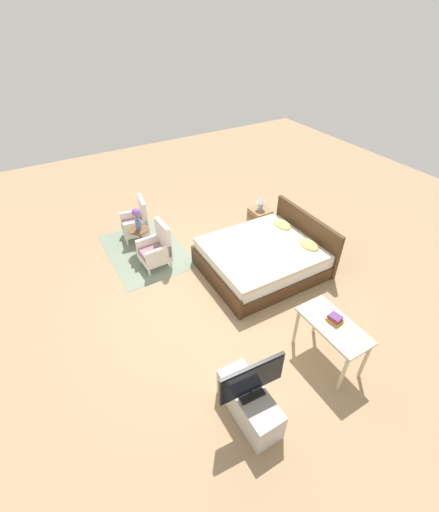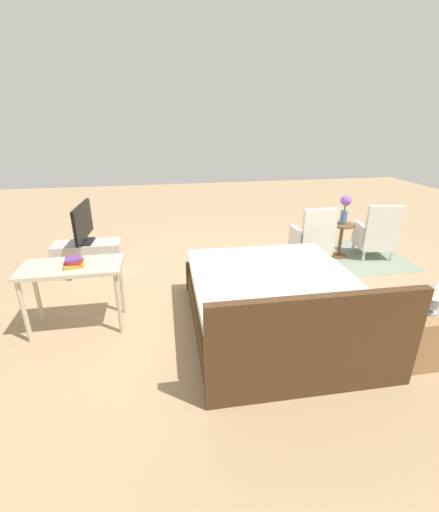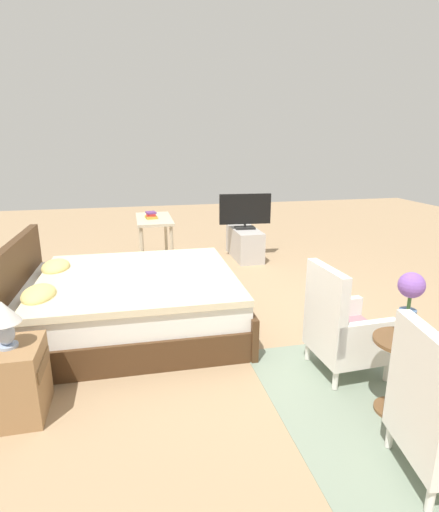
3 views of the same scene
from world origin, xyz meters
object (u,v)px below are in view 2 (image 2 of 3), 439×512
at_px(vanity_desk, 72,275).
at_px(armchair_by_window_left, 376,235).
at_px(flower_vase, 345,207).
at_px(book_stack, 74,263).
at_px(nightstand, 423,337).
at_px(table_lamp, 435,292).
at_px(armchair_by_window_right, 313,239).
at_px(bed, 276,305).
at_px(tv_stand, 89,258).
at_px(tv_flatscreen, 83,223).
at_px(side_table, 341,236).

bearing_deg(vanity_desk, armchair_by_window_left, -163.83).
height_order(flower_vase, book_stack, flower_vase).
height_order(nightstand, vanity_desk, vanity_desk).
xyz_separation_m(nightstand, vanity_desk, (3.36, -1.19, 0.37)).
bearing_deg(table_lamp, armchair_by_window_right, -89.66).
relative_size(bed, book_stack, 10.06).
bearing_deg(armchair_by_window_left, tv_stand, -2.19).
bearing_deg(book_stack, tv_stand, -83.13).
relative_size(bed, armchair_by_window_right, 2.38).
distance_m(armchair_by_window_left, tv_flatscreen, 4.63).
bearing_deg(book_stack, tv_flatscreen, -83.04).
bearing_deg(bed, tv_flatscreen, -39.77).
xyz_separation_m(flower_vase, table_lamp, (0.55, 2.62, -0.12)).
bearing_deg(side_table, bed, 46.62).
distance_m(armchair_by_window_left, book_stack, 4.64).
bearing_deg(nightstand, bed, -32.04).
bearing_deg(side_table, armchair_by_window_left, 167.07).
bearing_deg(table_lamp, armchair_by_window_left, -114.02).
bearing_deg(flower_vase, nightstand, 78.10).
relative_size(side_table, nightstand, 1.07).
bearing_deg(side_table, tv_stand, -0.68).
bearing_deg(armchair_by_window_right, armchair_by_window_left, -179.96).
relative_size(flower_vase, table_lamp, 1.45).
bearing_deg(tv_flatscreen, flower_vase, 179.32).
height_order(tv_flatscreen, vanity_desk, tv_flatscreen).
xyz_separation_m(armchair_by_window_right, book_stack, (3.30, 1.34, 0.42)).
distance_m(bed, flower_vase, 2.62).
relative_size(bed, tv_flatscreen, 2.59).
xyz_separation_m(flower_vase, vanity_desk, (3.92, 1.43, -0.22)).
bearing_deg(side_table, book_stack, 20.78).
distance_m(bed, tv_flatscreen, 3.02).
bearing_deg(armchair_by_window_left, flower_vase, -12.93).
bearing_deg(book_stack, vanity_desk, -41.87).
height_order(side_table, nightstand, side_table).
relative_size(bed, flower_vase, 4.59).
bearing_deg(flower_vase, armchair_by_window_left, 167.07).
bearing_deg(armchair_by_window_left, vanity_desk, 16.17).
distance_m(flower_vase, table_lamp, 2.68).
bearing_deg(armchair_by_window_right, side_table, -167.16).
bearing_deg(tv_stand, side_table, 179.32).
distance_m(armchair_by_window_right, nightstand, 2.49).
height_order(bed, book_stack, bed).
xyz_separation_m(armchair_by_window_left, tv_flatscreen, (4.61, -0.18, 0.40)).
bearing_deg(vanity_desk, tv_stand, -84.75).
height_order(tv_stand, book_stack, book_stack).
distance_m(armchair_by_window_right, tv_flatscreen, 3.52).
xyz_separation_m(armchair_by_window_left, tv_stand, (4.61, -0.18, -0.14)).
xyz_separation_m(flower_vase, tv_stand, (4.05, -0.05, -0.62)).
bearing_deg(tv_stand, flower_vase, 179.32).
height_order(bed, tv_flatscreen, tv_flatscreen).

